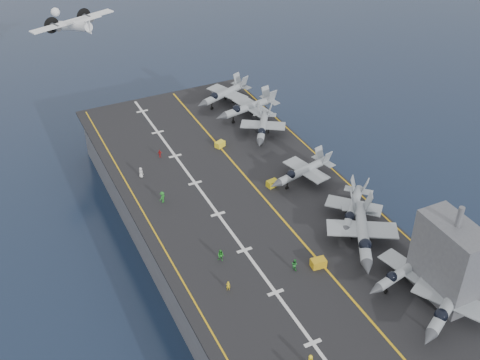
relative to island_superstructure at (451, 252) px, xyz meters
name	(u,v)px	position (x,y,z in m)	size (l,w,h in m)	color
ground	(250,251)	(-15.00, 30.00, -17.90)	(500.00, 500.00, 0.00)	#142135
hull	(250,229)	(-15.00, 30.00, -12.90)	(36.00, 90.00, 10.00)	#56595E
flight_deck	(250,206)	(-15.00, 30.00, -7.70)	(38.00, 92.00, 0.40)	black
foul_line	(266,200)	(-12.00, 30.00, -7.48)	(0.35, 90.00, 0.02)	gold
landing_centerline	(218,214)	(-21.00, 30.00, -7.48)	(0.50, 90.00, 0.02)	silver
deck_edge_port	(155,233)	(-32.00, 30.00, -7.48)	(0.25, 90.00, 0.02)	gold
deck_edge_stbd	(342,178)	(3.50, 30.00, -7.48)	(0.25, 90.00, 0.02)	gold
island_superstructure	(451,252)	(0.00, 0.00, 0.00)	(5.00, 10.00, 15.00)	#56595E
fighter_jet_0	(450,302)	(-2.33, -3.83, -4.84)	(18.33, 16.28, 5.32)	gray
fighter_jet_1	(405,270)	(-3.45, 4.01, -5.21)	(14.76, 11.42, 4.57)	gray
fighter_jet_2	(363,231)	(-4.29, 13.12, -4.66)	(17.67, 19.61, 5.67)	#989FA8
fighter_jet_3	(353,207)	(-1.73, 19.34, -5.13)	(16.12, 16.10, 4.75)	#9DA2AC
fighter_jet_4	(303,170)	(-3.45, 32.19, -5.14)	(15.31, 11.96, 4.71)	#8C939C
fighter_jet_6	(263,126)	(-2.53, 49.45, -5.17)	(14.78, 16.14, 4.66)	#969FA5
fighter_jet_7	(249,106)	(-1.50, 57.63, -4.94)	(16.36, 12.45, 5.13)	#9199A2
fighter_jet_8	(225,93)	(-3.42, 65.74, -5.01)	(16.84, 14.14, 4.98)	#8D939B
tow_cart_a	(318,263)	(-12.73, 12.02, -6.84)	(2.33, 1.65, 1.32)	gold
tow_cart_b	(272,183)	(-9.06, 33.20, -6.92)	(2.12, 1.55, 1.16)	gold
tow_cart_c	(220,144)	(-11.90, 49.40, -6.94)	(2.20, 1.86, 1.12)	yellow
crew_1	(228,286)	(-26.81, 13.39, -6.69)	(1.13, 0.92, 1.62)	yellow
crew_2	(221,255)	(-25.21, 19.45, -6.50)	(1.43, 1.41, 2.00)	#228F25
crew_3	(162,197)	(-28.08, 37.18, -6.47)	(1.49, 1.39, 2.07)	#1D7F22
crew_4	(160,154)	(-23.71, 50.85, -6.70)	(1.03, 0.76, 1.59)	#B21919
crew_5	(141,172)	(-29.02, 46.01, -6.50)	(1.27, 1.43, 1.99)	white
crew_7	(294,264)	(-16.25, 13.00, -6.53)	(1.21, 1.39, 1.94)	#268C33
transport_plane	(74,26)	(-29.08, 89.65, 6.17)	(23.50, 19.57, 4.75)	silver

